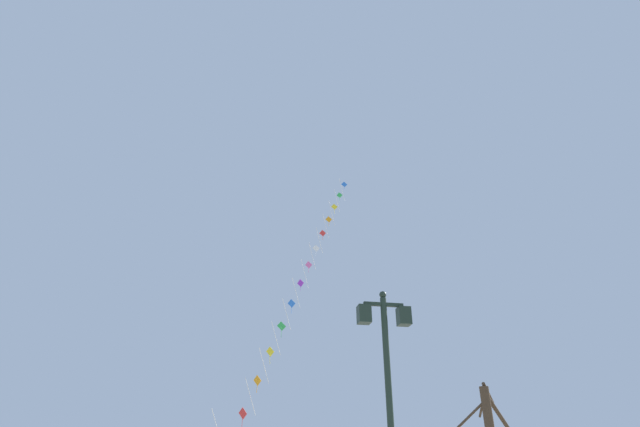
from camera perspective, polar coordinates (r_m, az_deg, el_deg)
The scene contains 2 objects.
twin_lantern_lamp_post at distance 11.05m, azimuth 7.75°, elevation -16.42°, with size 1.20×0.28×4.90m.
kite_train at distance 28.75m, azimuth -1.83°, elevation -7.13°, with size 8.38×11.41×21.09m.
Camera 1 is at (-0.39, -2.51, 1.31)m, focal length 27.58 mm.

